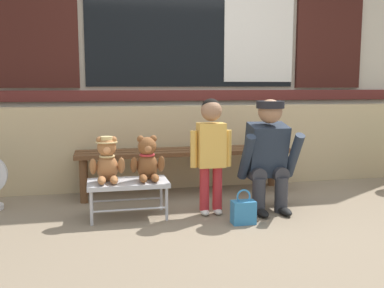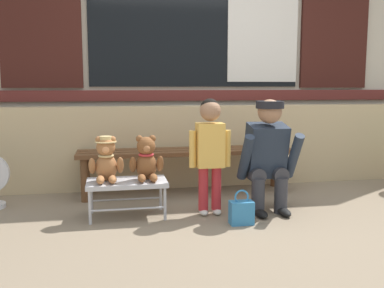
% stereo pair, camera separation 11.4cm
% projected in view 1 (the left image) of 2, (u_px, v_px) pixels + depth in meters
% --- Properties ---
extents(ground_plane, '(60.00, 60.00, 0.00)m').
position_uv_depth(ground_plane, '(245.00, 225.00, 3.31)').
color(ground_plane, '#84725B').
extents(brick_low_wall, '(6.62, 0.25, 0.85)m').
position_uv_depth(brick_low_wall, '(202.00, 145.00, 4.63)').
color(brick_low_wall, tan).
rests_on(brick_low_wall, ground).
extents(shop_facade, '(6.75, 0.26, 3.75)m').
position_uv_depth(shop_facade, '(192.00, 14.00, 4.94)').
color(shop_facade, beige).
rests_on(shop_facade, ground).
extents(wooden_bench_long, '(2.10, 0.40, 0.44)m').
position_uv_depth(wooden_bench_long, '(185.00, 156.00, 4.23)').
color(wooden_bench_long, brown).
rests_on(wooden_bench_long, ground).
extents(small_display_bench, '(0.64, 0.36, 0.30)m').
position_uv_depth(small_display_bench, '(128.00, 185.00, 3.47)').
color(small_display_bench, '#BCBCC1').
rests_on(small_display_bench, ground).
extents(teddy_bear_with_hat, '(0.28, 0.27, 0.36)m').
position_uv_depth(teddy_bear_with_hat, '(107.00, 160.00, 3.41)').
color(teddy_bear_with_hat, '#A86B3D').
rests_on(teddy_bear_with_hat, small_display_bench).
extents(teddy_bear_plain, '(0.28, 0.26, 0.36)m').
position_uv_depth(teddy_bear_plain, '(147.00, 160.00, 3.48)').
color(teddy_bear_plain, brown).
rests_on(teddy_bear_plain, small_display_bench).
extents(child_standing, '(0.35, 0.18, 0.96)m').
position_uv_depth(child_standing, '(211.00, 144.00, 3.51)').
color(child_standing, '#B7282D').
rests_on(child_standing, ground).
extents(adult_crouching, '(0.50, 0.49, 0.95)m').
position_uv_depth(adult_crouching, '(268.00, 155.00, 3.64)').
color(adult_crouching, '#333338').
rests_on(adult_crouching, ground).
extents(handbag_on_ground, '(0.18, 0.11, 0.27)m').
position_uv_depth(handbag_on_ground, '(243.00, 212.00, 3.33)').
color(handbag_on_ground, teal).
rests_on(handbag_on_ground, ground).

